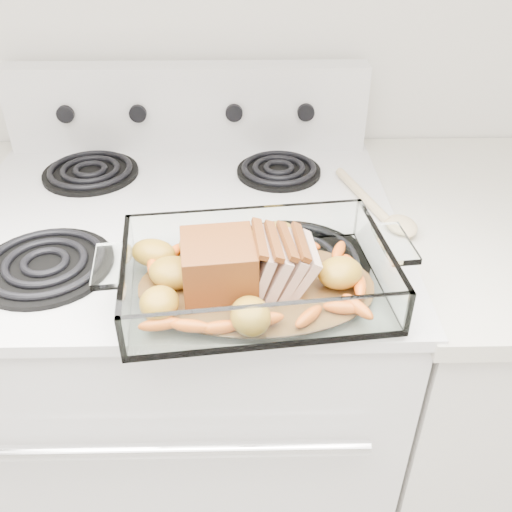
{
  "coord_description": "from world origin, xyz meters",
  "views": [
    {
      "loc": [
        0.12,
        0.77,
        1.46
      ],
      "look_at": [
        0.14,
        1.44,
        0.99
      ],
      "focal_mm": 40.0,
      "sensor_mm": 36.0,
      "label": 1
    }
  ],
  "objects_px": {
    "counter_right": "(485,388)",
    "baking_dish": "(256,280)",
    "pork_roast": "(237,265)",
    "electric_range": "(194,387)"
  },
  "relations": [
    {
      "from": "counter_right",
      "to": "baking_dish",
      "type": "relative_size",
      "value": 2.51
    },
    {
      "from": "counter_right",
      "to": "pork_roast",
      "type": "xyz_separation_m",
      "value": [
        -0.56,
        -0.23,
        0.53
      ]
    },
    {
      "from": "counter_right",
      "to": "pork_roast",
      "type": "height_order",
      "value": "pork_roast"
    },
    {
      "from": "baking_dish",
      "to": "pork_roast",
      "type": "distance_m",
      "value": 0.04
    },
    {
      "from": "baking_dish",
      "to": "pork_roast",
      "type": "bearing_deg",
      "value": 173.47
    },
    {
      "from": "electric_range",
      "to": "pork_roast",
      "type": "xyz_separation_m",
      "value": [
        0.11,
        -0.23,
        0.51
      ]
    },
    {
      "from": "electric_range",
      "to": "counter_right",
      "type": "distance_m",
      "value": 0.67
    },
    {
      "from": "counter_right",
      "to": "pork_roast",
      "type": "bearing_deg",
      "value": -157.2
    },
    {
      "from": "counter_right",
      "to": "electric_range",
      "type": "bearing_deg",
      "value": 179.9
    },
    {
      "from": "electric_range",
      "to": "baking_dish",
      "type": "bearing_deg",
      "value": -59.84
    }
  ]
}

